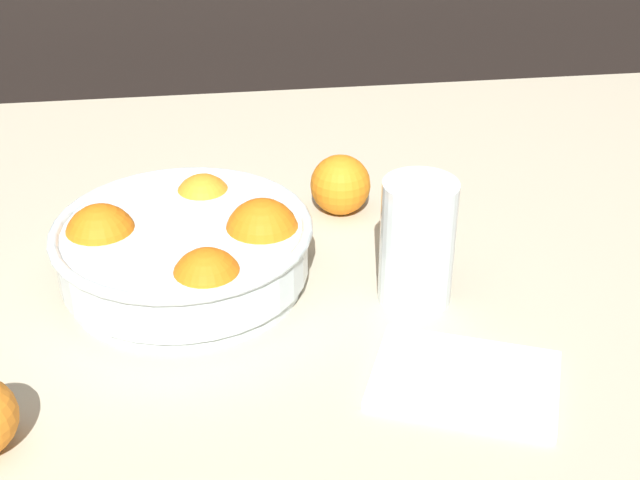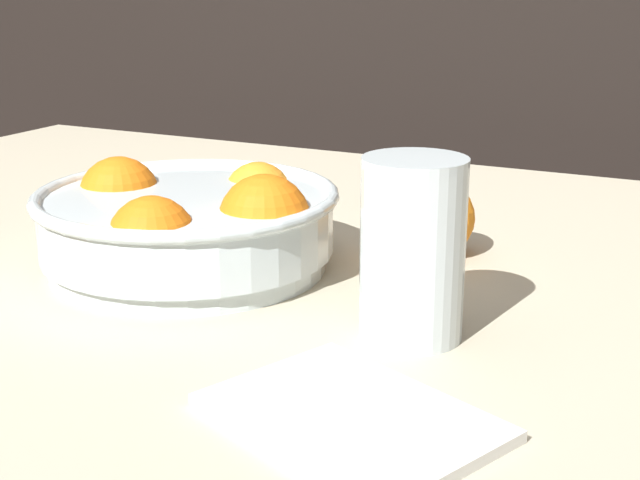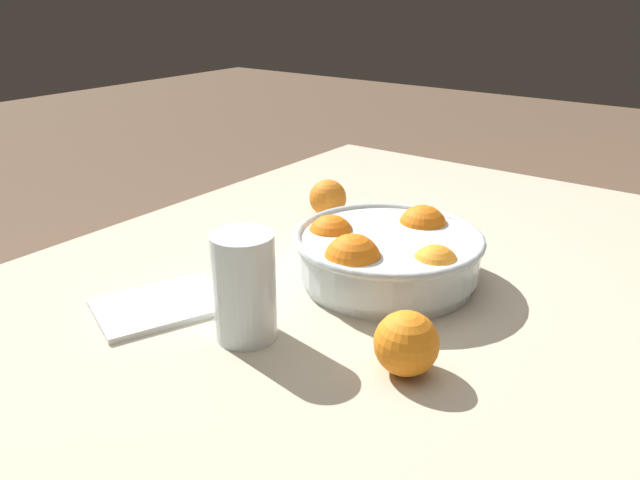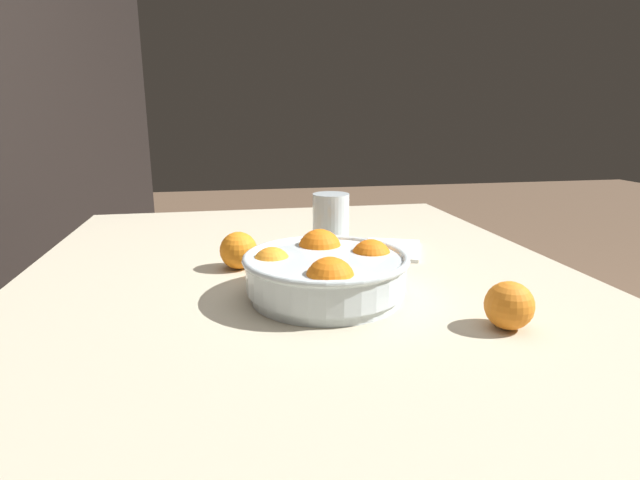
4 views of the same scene
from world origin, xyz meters
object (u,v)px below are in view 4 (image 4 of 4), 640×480
(juice_glass, at_px, (331,229))
(orange_loose_near_bowl, at_px, (509,305))
(fruit_bowl, at_px, (326,272))
(orange_loose_front, at_px, (239,250))

(juice_glass, distance_m, orange_loose_near_bowl, 0.45)
(fruit_bowl, relative_size, orange_loose_near_bowl, 3.97)
(orange_loose_front, bearing_deg, orange_loose_near_bowl, -134.31)
(orange_loose_near_bowl, bearing_deg, fruit_bowl, 53.01)
(juice_glass, distance_m, orange_loose_front, 0.21)
(juice_glass, relative_size, orange_loose_near_bowl, 1.96)
(orange_loose_near_bowl, bearing_deg, orange_loose_front, 45.69)
(fruit_bowl, height_order, orange_loose_near_bowl, fruit_bowl)
(juice_glass, bearing_deg, orange_loose_front, 104.08)
(orange_loose_near_bowl, relative_size, orange_loose_front, 0.94)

